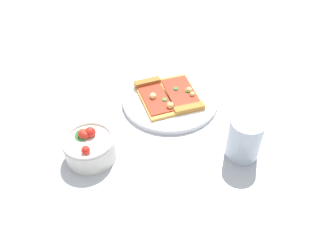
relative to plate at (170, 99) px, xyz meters
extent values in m
plane|color=#B2B7BC|center=(-0.01, 0.04, -0.01)|extent=(2.40, 2.40, 0.00)
cylinder|color=white|center=(0.00, 0.00, 0.00)|extent=(0.26, 0.26, 0.01)
cube|color=gold|center=(0.04, 0.02, 0.01)|extent=(0.13, 0.17, 0.01)
cube|color=#A36B2D|center=(0.07, -0.04, 0.02)|extent=(0.07, 0.05, 0.02)
cube|color=#B22D19|center=(0.04, 0.02, 0.02)|extent=(0.12, 0.15, 0.00)
sphere|color=#EAD172|center=(0.00, 0.05, 0.02)|extent=(0.02, 0.02, 0.02)
sphere|color=#F2D87F|center=(0.04, 0.02, 0.02)|extent=(0.02, 0.02, 0.02)
cylinder|color=#388433|center=(0.01, 0.03, 0.02)|extent=(0.01, 0.01, 0.00)
cube|color=gold|center=(-0.03, -0.01, 0.01)|extent=(0.14, 0.17, 0.01)
cube|color=#B77A33|center=(-0.05, 0.05, 0.01)|extent=(0.08, 0.05, 0.01)
cube|color=#B22D19|center=(-0.03, -0.01, 0.02)|extent=(0.12, 0.15, 0.00)
cylinder|color=#2D722D|center=(-0.01, -0.02, 0.02)|extent=(0.01, 0.01, 0.00)
cylinder|color=#388433|center=(-0.05, -0.02, 0.02)|extent=(0.02, 0.02, 0.00)
sphere|color=#EAD172|center=(-0.06, 0.00, 0.02)|extent=(0.01, 0.01, 0.01)
sphere|color=#F2D87F|center=(-0.05, -0.02, 0.02)|extent=(0.02, 0.02, 0.02)
cylinder|color=white|center=(0.16, 0.21, 0.02)|extent=(0.12, 0.12, 0.05)
torus|color=white|center=(0.16, 0.21, 0.05)|extent=(0.11, 0.11, 0.01)
sphere|color=red|center=(0.16, 0.20, 0.05)|extent=(0.02, 0.02, 0.02)
sphere|color=red|center=(0.15, 0.25, 0.05)|extent=(0.02, 0.02, 0.02)
sphere|color=red|center=(0.17, 0.20, 0.05)|extent=(0.02, 0.02, 0.02)
sphere|color=red|center=(0.17, 0.21, 0.05)|extent=(0.02, 0.02, 0.02)
cylinder|color=#2D722D|center=(0.18, 0.20, 0.05)|extent=(0.05, 0.05, 0.01)
cylinder|color=silver|center=(-0.18, 0.17, 0.04)|extent=(0.08, 0.08, 0.10)
cylinder|color=black|center=(-0.18, 0.17, 0.03)|extent=(0.07, 0.07, 0.08)
camera|label=1|loc=(-0.07, 0.68, 0.58)|focal=35.11mm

